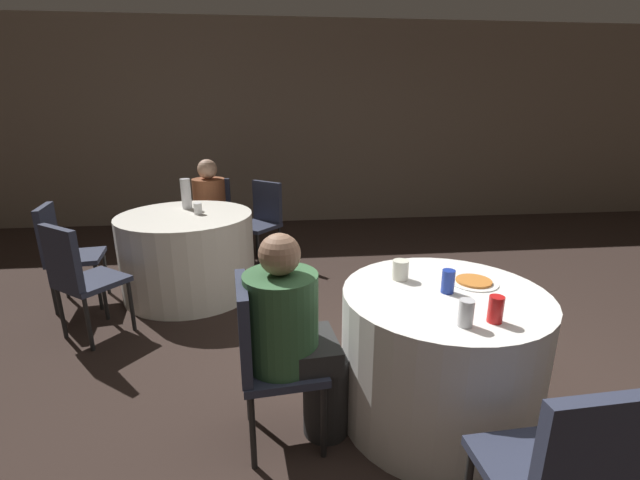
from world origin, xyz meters
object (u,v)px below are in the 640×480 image
Objects in this scene: person_green_jacket at (296,339)px; chair_far_southwest at (78,273)px; soda_can_blue at (448,281)px; pizza_plate_near at (474,282)px; bottle_far at (186,194)px; table_far at (188,254)px; chair_near_west at (263,350)px; table_near at (440,355)px; soda_can_red at (496,309)px; soda_can_silver at (466,313)px; person_floral_shirt at (209,211)px; chair_near_south at (566,473)px; chair_far_west at (62,247)px; chair_far_northeast at (262,215)px; chair_far_north at (213,211)px.

chair_far_southwest is at bearing -133.45° from person_green_jacket.
pizza_plate_near is at bearing 28.21° from soda_can_blue.
person_green_jacket reaches higher than bottle_far.
pizza_plate_near is 0.22m from soda_can_blue.
chair_near_west is at bearing -69.69° from table_far.
table_near is 0.55m from soda_can_red.
pizza_plate_near is 2.10× the size of soda_can_silver.
chair_far_southwest is 0.79× the size of person_floral_shirt.
table_near is at bearing -152.99° from pizza_plate_near.
chair_near_south is 0.80× the size of person_green_jacket.
table_near is 1.20× the size of chair_near_west.
soda_can_blue is at bearing 104.80° from soda_can_red.
table_near is 0.44m from pizza_plate_near.
person_green_jacket is 9.11× the size of soda_can_red.
chair_near_south is at bearing 37.70° from person_green_jacket.
chair_near_west is 2.47m from chair_far_west.
table_near is at bearing -51.21° from bottle_far.
chair_far_west and chair_far_southwest have the same top height.
pizza_plate_near is at bearing 156.63° from chair_far_northeast.
person_green_jacket is at bearing 131.05° from chair_near_south.
table_far is 1.33× the size of chair_near_south.
table_near is 1.20× the size of chair_far_northeast.
person_floral_shirt is at bearing 90.00° from chair_far_north.
soda_can_red is at bearing 7.05° from chair_far_southwest.
chair_near_south is at bearing -60.37° from bottle_far.
chair_near_south is 0.98m from soda_can_blue.
person_floral_shirt reaches higher than soda_can_silver.
person_floral_shirt is 3.14m from pizza_plate_near.
chair_near_west and chair_far_southwest have the same top height.
chair_far_southwest is (-0.61, -0.80, 0.16)m from table_far.
table_far is 2.83m from soda_can_red.
person_floral_shirt is at bearing 80.38° from bottle_far.
chair_far_northeast is at bearing 107.79° from soda_can_silver.
chair_near_west is 1.09m from soda_can_red.
chair_far_southwest is 1.77m from person_floral_shirt.
chair_far_southwest is 2.00m from chair_far_northeast.
chair_far_north is at bearing 110.23° from chair_near_south.
chair_near_west and chair_far_northeast have the same top height.
chair_far_north is 7.26× the size of soda_can_blue.
chair_near_south is 0.79× the size of person_floral_shirt.
person_green_jacket reaches higher than chair_far_southwest.
chair_far_northeast is at bearing 178.66° from person_green_jacket.
table_far is 2.75m from soda_can_silver.
soda_can_blue is at bearing 89.82° from person_green_jacket.
chair_far_north is at bearing -90.00° from person_floral_shirt.
chair_near_south and chair_far_southwest have the same top height.
soda_can_red is at bearing 123.18° from chair_far_north.
chair_far_west is (-2.69, 2.62, 0.00)m from chair_near_south.
chair_near_south is at bearing -87.66° from soda_can_blue.
chair_far_west is (-2.65, 1.68, 0.16)m from table_near.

